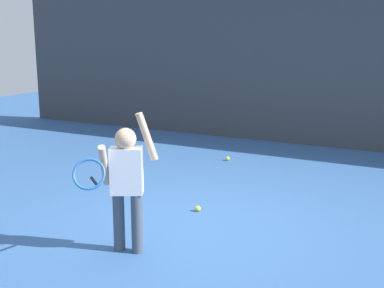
{
  "coord_description": "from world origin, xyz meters",
  "views": [
    {
      "loc": [
        2.34,
        -4.85,
        2.11
      ],
      "look_at": [
        -0.14,
        0.12,
        0.85
      ],
      "focal_mm": 48.53,
      "sensor_mm": 36.0,
      "label": 1
    }
  ],
  "objects_px": {
    "tennis_ball_5": "(141,158)",
    "tennis_ball_0": "(228,159)",
    "tennis_player": "(125,179)",
    "tennis_ball_2": "(136,161)",
    "tennis_ball_4": "(198,209)"
  },
  "relations": [
    {
      "from": "tennis_ball_0",
      "to": "tennis_ball_5",
      "type": "relative_size",
      "value": 1.0
    },
    {
      "from": "tennis_ball_5",
      "to": "tennis_ball_0",
      "type": "bearing_deg",
      "value": 26.26
    },
    {
      "from": "tennis_ball_0",
      "to": "tennis_ball_4",
      "type": "distance_m",
      "value": 2.41
    },
    {
      "from": "tennis_ball_0",
      "to": "tennis_ball_2",
      "type": "relative_size",
      "value": 1.0
    },
    {
      "from": "tennis_player",
      "to": "tennis_ball_4",
      "type": "relative_size",
      "value": 20.46
    },
    {
      "from": "tennis_player",
      "to": "tennis_ball_5",
      "type": "distance_m",
      "value": 3.55
    },
    {
      "from": "tennis_ball_0",
      "to": "tennis_ball_2",
      "type": "bearing_deg",
      "value": -146.33
    },
    {
      "from": "tennis_ball_2",
      "to": "tennis_ball_4",
      "type": "relative_size",
      "value": 1.0
    },
    {
      "from": "tennis_ball_0",
      "to": "tennis_ball_5",
      "type": "xyz_separation_m",
      "value": [
        -1.26,
        -0.62,
        0.0
      ]
    },
    {
      "from": "tennis_player",
      "to": "tennis_ball_0",
      "type": "relative_size",
      "value": 20.46
    },
    {
      "from": "tennis_ball_2",
      "to": "tennis_player",
      "type": "bearing_deg",
      "value": -58.89
    },
    {
      "from": "tennis_ball_0",
      "to": "tennis_ball_2",
      "type": "height_order",
      "value": "same"
    },
    {
      "from": "tennis_player",
      "to": "tennis_ball_2",
      "type": "xyz_separation_m",
      "value": [
        -1.7,
        2.82,
        -0.69
      ]
    },
    {
      "from": "tennis_ball_0",
      "to": "tennis_ball_5",
      "type": "bearing_deg",
      "value": -153.74
    },
    {
      "from": "tennis_player",
      "to": "tennis_ball_5",
      "type": "relative_size",
      "value": 20.46
    }
  ]
}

